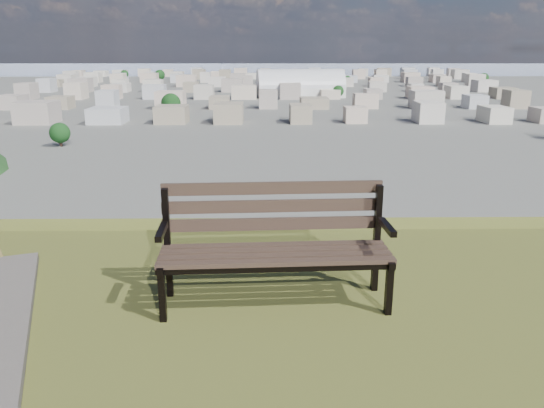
{
  "coord_description": "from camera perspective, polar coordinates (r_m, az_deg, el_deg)",
  "views": [
    {
      "loc": [
        -1.26,
        -1.97,
        27.08
      ],
      "look_at": [
        -1.17,
        4.08,
        25.3
      ],
      "focal_mm": 35.0,
      "sensor_mm": 36.0,
      "label": 1
    }
  ],
  "objects": [
    {
      "name": "city_blocks",
      "position": [
        397.11,
        -0.61,
        12.97
      ],
      "size": [
        395.0,
        361.0,
        7.0
      ],
      "color": "beige",
      "rests_on": "ground"
    },
    {
      "name": "far_hills",
      "position": [
        1406.16,
        -3.35,
        16.28
      ],
      "size": [
        2050.0,
        340.0,
        60.0
      ],
      "color": "#868DA6",
      "rests_on": "ground"
    },
    {
      "name": "bay_water",
      "position": [
        902.37,
        -0.72,
        14.65
      ],
      "size": [
        2400.0,
        700.0,
        0.12
      ],
      "primitive_type": "cube",
      "color": "#8D9CB3",
      "rests_on": "ground"
    },
    {
      "name": "arena",
      "position": [
        314.14,
        3.03,
        12.31
      ],
      "size": [
        51.31,
        26.06,
        20.83
      ],
      "rotation": [
        0.0,
        0.0,
        0.11
      ],
      "color": "silver",
      "rests_on": "ground"
    },
    {
      "name": "park_bench",
      "position": [
        4.42,
        0.27,
        -3.71
      ],
      "size": [
        1.92,
        0.7,
        0.99
      ],
      "rotation": [
        0.0,
        0.0,
        0.05
      ],
      "color": "#3E2D23",
      "rests_on": "hilltop_mesa"
    },
    {
      "name": "city_trees",
      "position": [
        322.72,
        -5.37,
        12.35
      ],
      "size": [
        406.52,
        387.2,
        9.98
      ],
      "color": "#301F18",
      "rests_on": "ground"
    }
  ]
}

